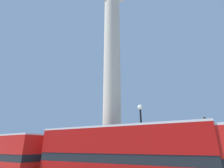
{
  "coord_description": "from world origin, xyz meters",
  "views": [
    {
      "loc": [
        8.07,
        -15.64,
        3.16
      ],
      "look_at": [
        0.0,
        0.0,
        9.51
      ],
      "focal_mm": 28.0,
      "sensor_mm": 36.0,
      "label": 1
    }
  ],
  "objects_px": {
    "monument_column": "(112,103)",
    "street_lamp": "(142,144)",
    "equestrian_statue": "(213,163)",
    "bus_b": "(118,158)"
  },
  "relations": [
    {
      "from": "monument_column",
      "to": "equestrian_statue",
      "type": "relative_size",
      "value": 3.83
    },
    {
      "from": "bus_b",
      "to": "equestrian_statue",
      "type": "xyz_separation_m",
      "value": [
        5.45,
        9.89,
        -0.75
      ]
    },
    {
      "from": "equestrian_statue",
      "to": "street_lamp",
      "type": "xyz_separation_m",
      "value": [
        -4.48,
        -7.78,
        1.64
      ]
    },
    {
      "from": "monument_column",
      "to": "bus_b",
      "type": "distance_m",
      "value": 7.33
    },
    {
      "from": "bus_b",
      "to": "equestrian_statue",
      "type": "height_order",
      "value": "equestrian_statue"
    },
    {
      "from": "bus_b",
      "to": "street_lamp",
      "type": "distance_m",
      "value": 2.49
    },
    {
      "from": "monument_column",
      "to": "bus_b",
      "type": "bearing_deg",
      "value": -58.38
    },
    {
      "from": "bus_b",
      "to": "street_lamp",
      "type": "height_order",
      "value": "street_lamp"
    },
    {
      "from": "monument_column",
      "to": "street_lamp",
      "type": "bearing_deg",
      "value": -33.06
    },
    {
      "from": "bus_b",
      "to": "street_lamp",
      "type": "xyz_separation_m",
      "value": [
        0.97,
        2.11,
        0.89
      ]
    }
  ]
}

